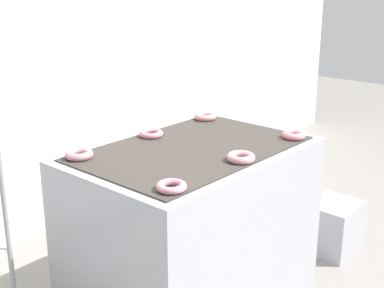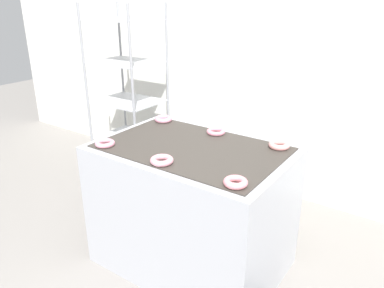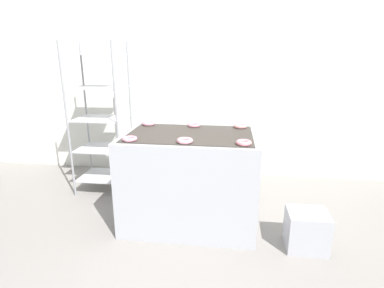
% 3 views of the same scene
% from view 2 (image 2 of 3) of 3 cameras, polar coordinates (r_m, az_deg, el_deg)
% --- Properties ---
extents(wall_back, '(8.00, 0.05, 2.80)m').
position_cam_2_polar(wall_back, '(3.66, 13.22, 13.15)').
color(wall_back, silver).
rests_on(wall_back, ground_plane).
extents(fryer_machine, '(1.32, 0.89, 0.95)m').
position_cam_2_polar(fryer_machine, '(2.76, 0.00, -9.64)').
color(fryer_machine, '#A8AAB2').
rests_on(fryer_machine, ground_plane).
extents(baking_rack_cart, '(0.63, 0.51, 1.85)m').
position_cam_2_polar(baking_rack_cart, '(3.75, -9.68, 6.42)').
color(baking_rack_cart, gray).
rests_on(baking_rack_cart, ground_plane).
extents(donut_near_left, '(0.14, 0.14, 0.03)m').
position_cam_2_polar(donut_near_left, '(2.63, -13.13, 0.11)').
color(donut_near_left, pink).
rests_on(donut_near_left, fryer_machine).
extents(donut_near_center, '(0.14, 0.14, 0.04)m').
position_cam_2_polar(donut_near_center, '(2.30, -4.71, -2.46)').
color(donut_near_center, pink).
rests_on(donut_near_center, fryer_machine).
extents(donut_near_right, '(0.13, 0.13, 0.04)m').
position_cam_2_polar(donut_near_right, '(2.05, 6.65, -5.81)').
color(donut_near_right, pink).
rests_on(donut_near_right, fryer_machine).
extents(donut_far_left, '(0.14, 0.14, 0.04)m').
position_cam_2_polar(donut_far_left, '(3.06, -4.39, 3.82)').
color(donut_far_left, pink).
rests_on(donut_far_left, fryer_machine).
extents(donut_far_center, '(0.14, 0.14, 0.03)m').
position_cam_2_polar(donut_far_center, '(2.79, 3.60, 1.92)').
color(donut_far_center, '#D47F90').
rests_on(donut_far_center, fryer_machine).
extents(donut_far_right, '(0.14, 0.14, 0.04)m').
position_cam_2_polar(donut_far_right, '(2.59, 13.13, -0.16)').
color(donut_far_right, '#DE908C').
rests_on(donut_far_right, fryer_machine).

